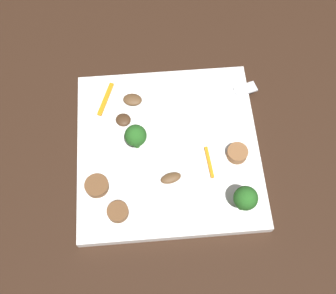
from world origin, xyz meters
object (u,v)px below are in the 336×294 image
fork (211,100)px  sausage_slice_0 (118,212)px  broccoli_floret_0 (245,199)px  pepper_strip_1 (106,99)px  pepper_strip_0 (209,162)px  sausage_slice_1 (97,186)px  mushroom_0 (123,120)px  mushroom_2 (168,178)px  broccoli_floret_1 (136,136)px  sausage_slice_2 (237,153)px  plate (168,149)px  mushroom_1 (133,100)px

fork → sausage_slice_0: (-0.15, -0.17, 0.00)m
broccoli_floret_0 → pepper_strip_1: broccoli_floret_0 is taller
pepper_strip_0 → fork: bearing=81.6°
fork → pepper_strip_1: (-0.16, 0.01, 0.00)m
sausage_slice_1 → mushroom_0: size_ratio=1.45×
mushroom_2 → pepper_strip_0: 0.06m
broccoli_floret_1 → pepper_strip_1: bearing=118.5°
fork → broccoli_floret_0: broccoli_floret_0 is taller
broccoli_floret_0 → sausage_slice_2: 0.08m
plate → broccoli_floret_1: 0.06m
sausage_slice_1 → sausage_slice_2: sausage_slice_2 is taller
fork → mushroom_1: size_ratio=6.09×
broccoli_floret_0 → broccoli_floret_1: 0.17m
mushroom_2 → pepper_strip_0: mushroom_2 is taller
broccoli_floret_1 → sausage_slice_2: broccoli_floret_1 is taller
broccoli_floret_0 → sausage_slice_0: 0.17m
fork → sausage_slice_2: bearing=-89.9°
fork → sausage_slice_1: 0.22m
plate → broccoli_floret_0: (0.09, -0.10, 0.04)m
fork → mushroom_2: (-0.08, -0.12, 0.00)m
mushroom_1 → pepper_strip_0: size_ratio=0.61×
broccoli_floret_0 → broccoli_floret_1: size_ratio=1.05×
mushroom_0 → pepper_strip_1: size_ratio=0.39×
pepper_strip_1 → sausage_slice_0: bearing=-85.7°
plate → sausage_slice_1: sausage_slice_1 is taller
fork → pepper_strip_0: (-0.02, -0.10, 0.00)m
sausage_slice_2 → pepper_strip_1: (-0.19, 0.11, -0.00)m
broccoli_floret_0 → sausage_slice_2: broccoli_floret_0 is taller
broccoli_floret_1 → mushroom_0: 0.05m
mushroom_0 → mushroom_2: same height
broccoli_floret_1 → pepper_strip_1: size_ratio=0.85×
broccoli_floret_1 → mushroom_2: bearing=-53.2°
broccoli_floret_0 → mushroom_2: size_ratio=1.76×
mushroom_0 → pepper_strip_1: bearing=123.3°
broccoli_floret_0 → mushroom_2: broccoli_floret_0 is taller
broccoli_floret_0 → pepper_strip_0: broccoli_floret_0 is taller
plate → pepper_strip_0: (0.06, -0.03, 0.01)m
sausage_slice_2 → mushroom_0: bearing=156.8°
sausage_slice_0 → sausage_slice_2: size_ratio=0.98×
sausage_slice_2 → pepper_strip_0: bearing=-168.0°
fork → mushroom_1: 0.12m
pepper_strip_0 → mushroom_0: bearing=147.1°
sausage_slice_2 → mushroom_0: size_ratio=1.29×
sausage_slice_0 → fork: bearing=48.4°
broccoli_floret_1 → mushroom_0: (-0.02, 0.04, -0.03)m
broccoli_floret_0 → mushroom_0: (-0.16, 0.15, -0.03)m
sausage_slice_2 → mushroom_0: (-0.16, 0.07, -0.00)m
pepper_strip_0 → plate: bearing=152.3°
mushroom_2 → sausage_slice_1: bearing=-178.0°
sausage_slice_2 → mushroom_1: size_ratio=1.03×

